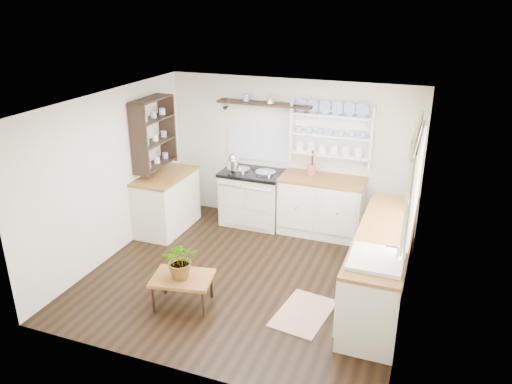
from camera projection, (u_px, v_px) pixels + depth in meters
floor at (247, 275)px, 6.60m from camera, size 4.00×3.80×0.01m
wall_back at (291, 153)px, 7.83m from camera, size 4.00×0.02×2.30m
wall_right at (414, 219)px, 5.52m from camera, size 0.02×3.80×2.30m
wall_left at (111, 176)px, 6.83m from camera, size 0.02×3.80×2.30m
ceiling at (246, 103)px, 5.75m from camera, size 4.00×3.80×0.01m
window at (414, 179)px, 5.52m from camera, size 0.08×1.55×1.22m
aga_cooker at (253, 197)px, 7.97m from camera, size 0.98×0.68×0.91m
back_cabinets at (322, 205)px, 7.63m from camera, size 1.27×0.63×0.90m
right_cabinets at (382, 264)px, 5.96m from camera, size 0.62×2.43×0.90m
belfast_sink at (375, 269)px, 5.18m from camera, size 0.55×0.60×0.45m
left_cabinets at (167, 201)px, 7.77m from camera, size 0.62×1.13×0.90m
plate_rack at (333, 132)px, 7.44m from camera, size 1.20×0.22×0.90m
high_shelf at (265, 104)px, 7.57m from camera, size 1.50×0.29×0.16m
left_shelving at (154, 132)px, 7.42m from camera, size 0.28×0.80×1.05m
kettle at (233, 162)px, 7.74m from camera, size 0.19×0.19×0.23m
utensil_crock at (311, 169)px, 7.57m from camera, size 0.13×0.13×0.16m
center_table at (182, 280)px, 5.87m from camera, size 0.78×0.62×0.38m
potted_plant at (181, 260)px, 5.76m from camera, size 0.54×0.51×0.46m
floor_rug at (303, 313)px, 5.80m from camera, size 0.66×0.92×0.02m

